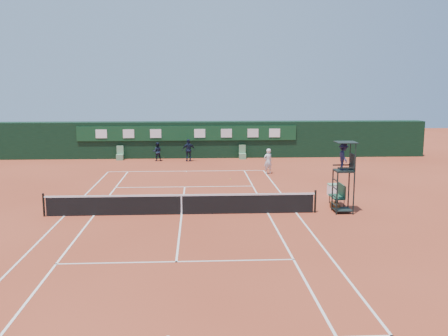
# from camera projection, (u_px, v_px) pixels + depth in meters

# --- Properties ---
(ground) EXTENTS (90.00, 90.00, 0.00)m
(ground) POSITION_uv_depth(u_px,v_px,m) (182.00, 214.00, 23.64)
(ground) COLOR #A64127
(ground) RESTS_ON ground
(court_lines) EXTENTS (11.05, 23.85, 0.01)m
(court_lines) POSITION_uv_depth(u_px,v_px,m) (182.00, 214.00, 23.63)
(court_lines) COLOR silver
(court_lines) RESTS_ON ground
(tennis_net) EXTENTS (12.90, 0.10, 1.10)m
(tennis_net) POSITION_uv_depth(u_px,v_px,m) (181.00, 204.00, 23.55)
(tennis_net) COLOR black
(tennis_net) RESTS_ON ground
(back_wall) EXTENTS (40.00, 1.65, 3.00)m
(back_wall) POSITION_uv_depth(u_px,v_px,m) (188.00, 139.00, 41.83)
(back_wall) COLOR black
(back_wall) RESTS_ON ground
(linesman_chair_left) EXTENTS (0.55, 0.50, 1.15)m
(linesman_chair_left) POSITION_uv_depth(u_px,v_px,m) (120.00, 156.00, 40.50)
(linesman_chair_left) COLOR #5C8D63
(linesman_chair_left) RESTS_ON ground
(linesman_chair_right) EXTENTS (0.55, 0.50, 1.15)m
(linesman_chair_right) POSITION_uv_depth(u_px,v_px,m) (242.00, 155.00, 41.04)
(linesman_chair_right) COLOR #609369
(linesman_chair_right) RESTS_ON ground
(umpire_chair) EXTENTS (0.96, 0.95, 3.42)m
(umpire_chair) POSITION_uv_depth(u_px,v_px,m) (344.00, 162.00, 23.59)
(umpire_chair) COLOR black
(umpire_chair) RESTS_ON ground
(player_bench) EXTENTS (0.56, 1.20, 1.10)m
(player_bench) POSITION_uv_depth(u_px,v_px,m) (339.00, 194.00, 25.27)
(player_bench) COLOR #19402B
(player_bench) RESTS_ON ground
(tennis_bag) EXTENTS (0.39, 0.82, 0.30)m
(tennis_bag) POSITION_uv_depth(u_px,v_px,m) (335.00, 206.00, 24.61)
(tennis_bag) COLOR black
(tennis_bag) RESTS_ON ground
(cooler) EXTENTS (0.57, 0.57, 0.65)m
(cooler) POSITION_uv_depth(u_px,v_px,m) (333.00, 190.00, 27.62)
(cooler) COLOR white
(cooler) RESTS_ON ground
(tennis_ball) EXTENTS (0.07, 0.07, 0.07)m
(tennis_ball) POSITION_uv_depth(u_px,v_px,m) (231.00, 179.00, 32.23)
(tennis_ball) COLOR yellow
(tennis_ball) RESTS_ON ground
(player) EXTENTS (0.75, 0.63, 1.74)m
(player) POSITION_uv_depth(u_px,v_px,m) (268.00, 161.00, 34.20)
(player) COLOR silver
(player) RESTS_ON ground
(ball_kid_left) EXTENTS (0.79, 0.64, 1.49)m
(ball_kid_left) POSITION_uv_depth(u_px,v_px,m) (157.00, 152.00, 39.96)
(ball_kid_left) COLOR black
(ball_kid_left) RESTS_ON ground
(ball_kid_right) EXTENTS (1.10, 0.60, 1.79)m
(ball_kid_right) POSITION_uv_depth(u_px,v_px,m) (189.00, 150.00, 39.72)
(ball_kid_right) COLOR black
(ball_kid_right) RESTS_ON ground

